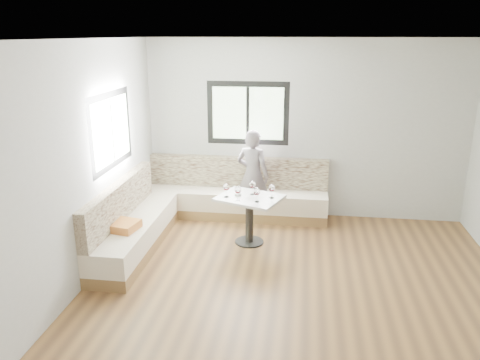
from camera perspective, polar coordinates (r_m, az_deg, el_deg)
name	(u,v)px	position (r m, az deg, el deg)	size (l,w,h in m)	color
room	(296,173)	(5.08, 6.79, 0.84)	(5.01, 5.01, 2.81)	brown
banquette	(195,209)	(7.08, -5.51, -3.52)	(2.90, 2.80, 0.95)	brown
table	(249,208)	(6.54, 1.17, -3.48)	(1.01, 0.91, 0.69)	black
person	(253,176)	(7.31, 1.57, 0.55)	(0.53, 0.35, 1.46)	#5E555A
olive_ramekin	(238,194)	(6.53, -0.26, -1.73)	(0.10, 0.10, 0.04)	white
wine_glass_a	(226,187)	(6.43, -1.68, -0.91)	(0.09, 0.09, 0.20)	white
wine_glass_b	(238,190)	(6.31, -0.26, -1.27)	(0.09, 0.09, 0.20)	white
wine_glass_c	(257,192)	(6.25, 2.08, -1.46)	(0.09, 0.09, 0.20)	white
wine_glass_d	(252,185)	(6.53, 1.53, -0.62)	(0.09, 0.09, 0.20)	white
wine_glass_e	(272,188)	(6.40, 3.88, -1.02)	(0.09, 0.09, 0.20)	white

